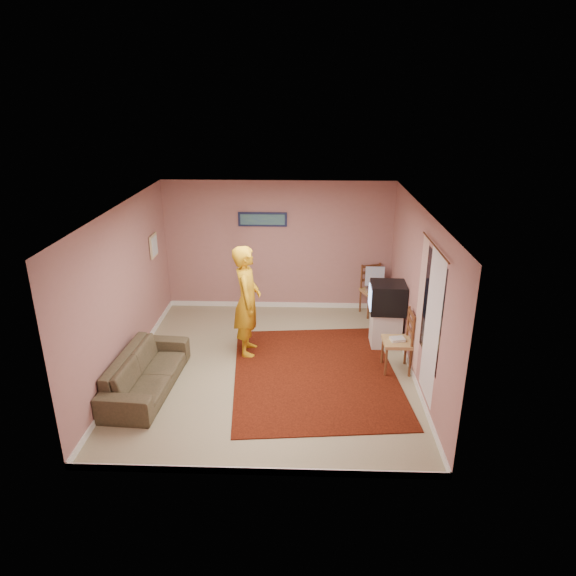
{
  "coord_description": "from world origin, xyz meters",
  "views": [
    {
      "loc": [
        0.54,
        -7.27,
        4.18
      ],
      "look_at": [
        0.26,
        0.6,
        1.15
      ],
      "focal_mm": 32.0,
      "sensor_mm": 36.0,
      "label": 1
    }
  ],
  "objects_px": {
    "tv_cabinet": "(385,328)",
    "chair_b": "(398,335)",
    "sofa": "(146,372)",
    "chair_a": "(374,285)",
    "crt_tv": "(387,298)",
    "person": "(247,301)"
  },
  "relations": [
    {
      "from": "sofa",
      "to": "chair_b",
      "type": "bearing_deg",
      "value": -76.16
    },
    {
      "from": "chair_b",
      "to": "person",
      "type": "bearing_deg",
      "value": -102.37
    },
    {
      "from": "chair_b",
      "to": "person",
      "type": "height_order",
      "value": "person"
    },
    {
      "from": "crt_tv",
      "to": "sofa",
      "type": "relative_size",
      "value": 0.32
    },
    {
      "from": "sofa",
      "to": "person",
      "type": "distance_m",
      "value": 1.95
    },
    {
      "from": "crt_tv",
      "to": "person",
      "type": "distance_m",
      "value": 2.38
    },
    {
      "from": "chair_a",
      "to": "crt_tv",
      "type": "bearing_deg",
      "value": -107.66
    },
    {
      "from": "person",
      "to": "sofa",
      "type": "bearing_deg",
      "value": 128.87
    },
    {
      "from": "tv_cabinet",
      "to": "chair_a",
      "type": "xyz_separation_m",
      "value": [
        -0.05,
        1.34,
        0.29
      ]
    },
    {
      "from": "tv_cabinet",
      "to": "chair_a",
      "type": "height_order",
      "value": "chair_a"
    },
    {
      "from": "chair_a",
      "to": "person",
      "type": "relative_size",
      "value": 0.3
    },
    {
      "from": "crt_tv",
      "to": "person",
      "type": "relative_size",
      "value": 0.33
    },
    {
      "from": "tv_cabinet",
      "to": "sofa",
      "type": "xyz_separation_m",
      "value": [
        -3.75,
        -1.55,
        -0.03
      ]
    },
    {
      "from": "sofa",
      "to": "tv_cabinet",
      "type": "bearing_deg",
      "value": -63.94
    },
    {
      "from": "tv_cabinet",
      "to": "chair_b",
      "type": "bearing_deg",
      "value": -86.69
    },
    {
      "from": "crt_tv",
      "to": "chair_b",
      "type": "relative_size",
      "value": 1.12
    },
    {
      "from": "person",
      "to": "tv_cabinet",
      "type": "bearing_deg",
      "value": -83.8
    },
    {
      "from": "chair_a",
      "to": "chair_b",
      "type": "xyz_separation_m",
      "value": [
        0.1,
        -2.21,
        0.02
      ]
    },
    {
      "from": "tv_cabinet",
      "to": "chair_b",
      "type": "distance_m",
      "value": 0.92
    },
    {
      "from": "chair_a",
      "to": "sofa",
      "type": "xyz_separation_m",
      "value": [
        -3.7,
        -2.89,
        -0.32
      ]
    },
    {
      "from": "tv_cabinet",
      "to": "person",
      "type": "xyz_separation_m",
      "value": [
        -2.36,
        -0.34,
        0.62
      ]
    },
    {
      "from": "chair_a",
      "to": "chair_b",
      "type": "bearing_deg",
      "value": -106.95
    }
  ]
}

